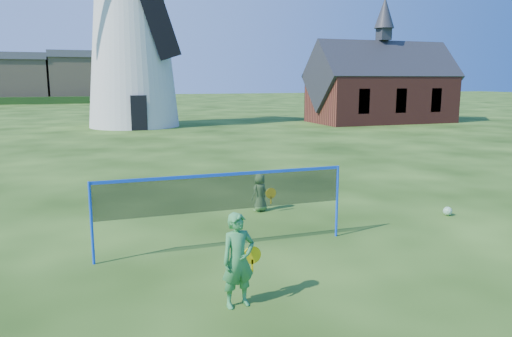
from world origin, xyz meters
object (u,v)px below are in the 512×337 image
at_px(windmill, 131,31).
at_px(chapel, 381,88).
at_px(player_girl, 238,260).
at_px(player_boy, 260,193).
at_px(badminton_net, 224,194).
at_px(play_ball, 448,211).

xyz_separation_m(windmill, chapel, (18.94, -2.70, -4.00)).
height_order(chapel, player_girl, chapel).
distance_m(chapel, player_boy, 28.89).
bearing_deg(player_girl, badminton_net, 69.92).
xyz_separation_m(player_boy, play_ball, (4.29, -1.94, -0.38)).
xyz_separation_m(chapel, badminton_net, (-19.83, -24.80, -1.57)).
distance_m(chapel, player_girl, 34.08).
bearing_deg(badminton_net, player_boy, 56.68).
relative_size(windmill, chapel, 1.76).
bearing_deg(badminton_net, chapel, 51.36).
relative_size(windmill, badminton_net, 3.97).
distance_m(windmill, player_boy, 25.79).
xyz_separation_m(chapel, player_girl, (-20.31, -27.29, -1.99)).
xyz_separation_m(chapel, play_ball, (-13.91, -24.26, -2.60)).
relative_size(player_boy, play_ball, 4.45).
height_order(badminton_net, play_ball, badminton_net).
bearing_deg(badminton_net, windmill, 88.14).
distance_m(badminton_net, player_girl, 2.56).
bearing_deg(player_boy, player_girl, 42.83).
distance_m(player_boy, play_ball, 4.72).
relative_size(badminton_net, player_girl, 3.51).
bearing_deg(badminton_net, play_ball, 5.25).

